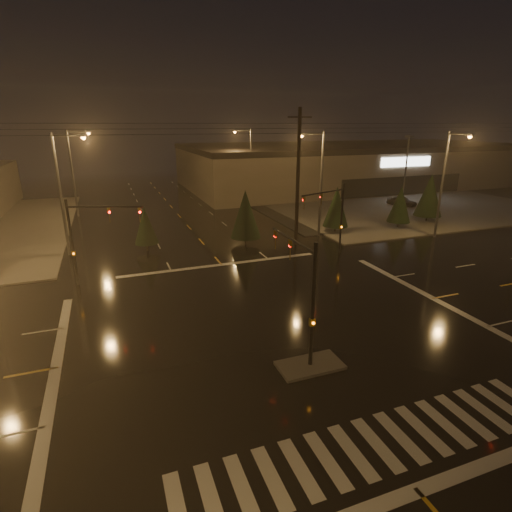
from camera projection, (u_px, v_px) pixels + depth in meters
name	position (u px, v px, depth m)	size (l,w,h in m)	color
ground	(276.00, 327.00, 21.98)	(140.00, 140.00, 0.00)	black
sidewalk_ne	(383.00, 200.00, 58.58)	(36.00, 36.00, 0.12)	#4D4A44
median_island	(310.00, 365.00, 18.39)	(3.00, 1.60, 0.15)	#4D4A44
crosswalk	(377.00, 444.00, 13.97)	(15.00, 2.60, 0.01)	beige
stop_bar_near	(417.00, 491.00, 12.19)	(16.00, 0.50, 0.01)	beige
stop_bar_far	(222.00, 265.00, 31.76)	(16.00, 0.50, 0.01)	beige
parking_lot	(420.00, 200.00, 58.47)	(50.00, 24.00, 0.08)	black
retail_building	(353.00, 163.00, 73.27)	(60.20, 28.30, 7.20)	#645C47
signal_mast_median	(304.00, 284.00, 18.06)	(0.25, 4.59, 6.00)	black
signal_mast_ne	(334.00, 211.00, 32.94)	(4.84, 1.86, 6.00)	black
signal_mast_nw	(86.00, 232.00, 26.64)	(4.84, 1.86, 6.00)	black
streetlight_1	(64.00, 187.00, 32.44)	(2.77, 0.32, 10.00)	#38383A
streetlight_2	(75.00, 167.00, 46.67)	(2.77, 0.32, 10.00)	#38383A
streetlight_3	(319.00, 177.00, 38.08)	(2.77, 0.32, 10.00)	#38383A
streetlight_4	(249.00, 160.00, 55.87)	(2.77, 0.32, 10.00)	#38383A
streetlight_6	(446.00, 178.00, 37.39)	(0.32, 2.77, 10.00)	#38383A
utility_pole_1	(298.00, 178.00, 35.15)	(2.20, 0.32, 12.00)	black
conifer_0	(336.00, 207.00, 40.32)	(2.56, 2.56, 4.71)	black
conifer_1	(400.00, 204.00, 42.15)	(2.42, 2.42, 4.48)	black
conifer_2	(430.00, 195.00, 44.83)	(3.02, 3.02, 5.41)	black
conifer_3	(145.00, 226.00, 34.52)	(2.04, 2.04, 3.89)	black
conifer_4	(246.00, 214.00, 36.22)	(2.78, 2.78, 5.05)	black
car_parked	(402.00, 201.00, 54.19)	(1.58, 3.92, 1.34)	black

